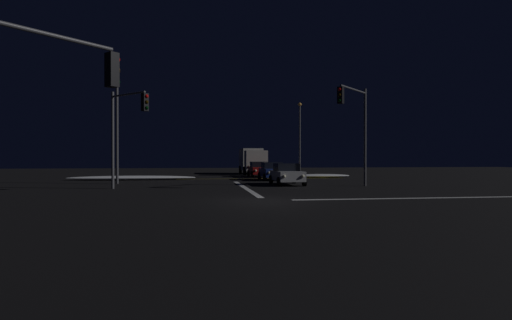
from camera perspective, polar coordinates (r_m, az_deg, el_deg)
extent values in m
cube|color=black|center=(19.17, 1.27, -5.78)|extent=(120.00, 120.00, 0.10)
cube|color=white|center=(27.14, -1.52, -3.87)|extent=(0.35, 13.82, 0.01)
cube|color=yellow|center=(38.66, -3.51, -2.61)|extent=(22.00, 0.15, 0.01)
cube|color=white|center=(22.03, 22.83, -4.87)|extent=(13.82, 0.40, 0.01)
ellipsoid|color=white|center=(38.00, -16.86, -2.39)|extent=(11.21, 1.50, 0.38)
ellipsoid|color=white|center=(41.09, 8.85, -2.19)|extent=(6.08, 1.50, 0.36)
cube|color=#B7B7BC|center=(30.07, 4.30, -2.18)|extent=(1.80, 4.20, 0.70)
cube|color=black|center=(30.25, 4.22, -0.98)|extent=(1.60, 2.00, 0.55)
cylinder|color=black|center=(28.80, 6.72, -2.99)|extent=(0.22, 0.64, 0.64)
cylinder|color=black|center=(28.39, 3.20, -3.04)|extent=(0.22, 0.64, 0.64)
cylinder|color=black|center=(31.80, 5.29, -2.68)|extent=(0.22, 0.64, 0.64)
cylinder|color=black|center=(31.43, 2.09, -2.71)|extent=(0.22, 0.64, 0.64)
sphere|color=#F9EFC6|center=(28.17, 6.53, -2.25)|extent=(0.22, 0.22, 0.22)
sphere|color=#F9EFC6|center=(27.86, 3.94, -2.28)|extent=(0.22, 0.22, 0.22)
cube|color=navy|center=(36.49, 2.24, -1.74)|extent=(1.80, 4.20, 0.70)
cube|color=black|center=(36.67, 2.19, -0.75)|extent=(1.60, 2.00, 0.55)
cylinder|color=black|center=(35.16, 4.14, -2.39)|extent=(0.22, 0.64, 0.64)
cylinder|color=black|center=(34.82, 1.25, -2.41)|extent=(0.22, 0.64, 0.64)
cylinder|color=black|center=(38.19, 3.15, -2.17)|extent=(0.22, 0.64, 0.64)
cylinder|color=black|center=(37.88, 0.48, -2.19)|extent=(0.22, 0.64, 0.64)
sphere|color=#F9EFC6|center=(34.53, 3.94, -1.77)|extent=(0.22, 0.22, 0.22)
sphere|color=#F9EFC6|center=(34.28, 1.81, -1.79)|extent=(0.22, 0.22, 0.22)
cube|color=maroon|center=(42.23, 0.42, -1.45)|extent=(1.80, 4.20, 0.70)
cube|color=black|center=(42.41, 0.38, -0.60)|extent=(1.60, 2.00, 0.55)
cylinder|color=black|center=(40.86, 1.99, -2.00)|extent=(0.22, 0.64, 0.64)
cylinder|color=black|center=(40.58, -0.52, -2.02)|extent=(0.22, 0.64, 0.64)
cylinder|color=black|center=(43.91, 1.28, -1.84)|extent=(0.22, 0.64, 0.64)
cylinder|color=black|center=(43.65, -1.06, -1.85)|extent=(0.22, 0.64, 0.64)
sphere|color=#F9EFC6|center=(40.24, 1.78, -1.47)|extent=(0.22, 0.22, 0.22)
sphere|color=#F9EFC6|center=(40.04, -0.05, -1.48)|extent=(0.22, 0.22, 0.22)
cube|color=beige|center=(46.20, -0.02, -0.11)|extent=(2.40, 2.20, 2.30)
cube|color=silver|center=(50.65, -0.74, 0.10)|extent=(2.40, 5.00, 2.60)
cylinder|color=black|center=(46.99, 1.32, -1.50)|extent=(0.28, 0.96, 0.96)
cylinder|color=black|center=(46.66, -1.59, -1.52)|extent=(0.28, 0.96, 0.96)
cylinder|color=black|center=(51.63, 0.46, -1.34)|extent=(0.28, 0.96, 0.96)
cylinder|color=black|center=(51.33, -2.19, -1.35)|extent=(0.28, 0.96, 0.96)
sphere|color=#F9EFC6|center=(45.20, 1.25, -0.88)|extent=(0.26, 0.26, 0.26)
sphere|color=#F9EFC6|center=(44.95, -0.89, -0.88)|extent=(0.26, 0.26, 0.26)
cylinder|color=#4C4C51|center=(12.81, -26.92, 15.29)|extent=(2.85, 2.85, 0.12)
cube|color=black|center=(13.62, -19.36, 11.70)|extent=(0.46, 0.46, 1.05)
sphere|color=red|center=(13.78, -18.79, 13.04)|extent=(0.22, 0.22, 0.22)
sphere|color=black|center=(13.71, -18.79, 11.63)|extent=(0.22, 0.22, 0.22)
sphere|color=black|center=(13.64, -18.79, 10.21)|extent=(0.22, 0.22, 0.22)
cylinder|color=#4C4C51|center=(27.83, -19.25, 2.60)|extent=(0.18, 0.18, 6.20)
cylinder|color=#4C4C51|center=(26.77, -17.32, 8.71)|extent=(2.37, 2.37, 0.12)
cube|color=black|center=(25.40, -15.16, 7.74)|extent=(0.46, 0.46, 1.05)
sphere|color=red|center=(25.32, -14.94, 8.55)|extent=(0.22, 0.22, 0.22)
sphere|color=black|center=(25.28, -14.94, 7.78)|extent=(0.22, 0.22, 0.22)
sphere|color=black|center=(25.23, -14.93, 7.00)|extent=(0.22, 0.22, 0.22)
cylinder|color=#4C4C51|center=(29.68, 14.89, 3.04)|extent=(0.18, 0.18, 6.79)
cylinder|color=#4C4C51|center=(28.19, 13.38, 9.51)|extent=(2.86, 2.86, 0.12)
cube|color=black|center=(26.33, 11.66, 8.79)|extent=(0.46, 0.46, 1.05)
sphere|color=red|center=(26.24, 11.51, 9.58)|extent=(0.22, 0.22, 0.22)
sphere|color=black|center=(26.18, 11.51, 8.83)|extent=(0.22, 0.22, 0.22)
sphere|color=black|center=(26.14, 11.50, 8.09)|extent=(0.22, 0.22, 0.22)
cylinder|color=#424247|center=(33.12, -18.71, 4.25)|extent=(0.20, 0.20, 8.52)
sphere|color=#F9AD47|center=(33.72, -18.73, 11.80)|extent=(0.44, 0.44, 0.44)
cylinder|color=#424247|center=(50.06, 6.09, 2.78)|extent=(0.20, 0.20, 8.25)
sphere|color=#F9AD47|center=(50.43, 6.09, 7.67)|extent=(0.44, 0.44, 0.44)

